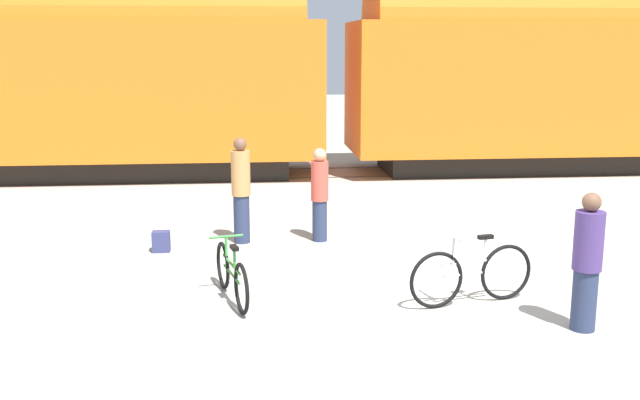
% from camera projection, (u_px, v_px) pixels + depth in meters
% --- Properties ---
extents(ground_plane, '(80.00, 80.00, 0.00)m').
position_uv_depth(ground_plane, '(426.00, 305.00, 9.67)').
color(ground_plane, '#A8A399').
extents(freight_train, '(46.55, 3.11, 5.33)m').
position_uv_depth(freight_train, '(336.00, 65.00, 18.97)').
color(freight_train, black).
rests_on(freight_train, ground_plane).
extents(rail_near, '(58.55, 0.07, 0.01)m').
position_uv_depth(rail_near, '(339.00, 177.00, 18.84)').
color(rail_near, '#4C4238').
rests_on(rail_near, ground_plane).
extents(rail_far, '(58.55, 0.07, 0.01)m').
position_uv_depth(rail_far, '(333.00, 168.00, 20.24)').
color(rail_far, '#4C4238').
rests_on(rail_far, ground_plane).
extents(bicycle_silver, '(1.73, 0.53, 0.93)m').
position_uv_depth(bicycle_silver, '(472.00, 275.00, 9.64)').
color(bicycle_silver, black).
rests_on(bicycle_silver, ground_plane).
extents(bicycle_green, '(0.53, 1.67, 0.81)m').
position_uv_depth(bicycle_green, '(232.00, 275.00, 9.79)').
color(bicycle_green, black).
rests_on(bicycle_green, ground_plane).
extents(person_in_red, '(0.30, 0.30, 1.60)m').
position_uv_depth(person_in_red, '(320.00, 194.00, 12.66)').
color(person_in_red, '#283351').
rests_on(person_in_red, ground_plane).
extents(person_in_purple, '(0.34, 0.34, 1.65)m').
position_uv_depth(person_in_purple, '(587.00, 262.00, 8.68)').
color(person_in_purple, '#283351').
rests_on(person_in_purple, ground_plane).
extents(person_in_tan, '(0.32, 0.32, 1.79)m').
position_uv_depth(person_in_tan, '(241.00, 190.00, 12.53)').
color(person_in_tan, '#283351').
rests_on(person_in_tan, ground_plane).
extents(backpack, '(0.28, 0.20, 0.34)m').
position_uv_depth(backpack, '(161.00, 241.00, 12.11)').
color(backpack, navy).
rests_on(backpack, ground_plane).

